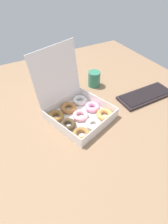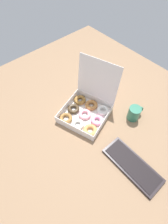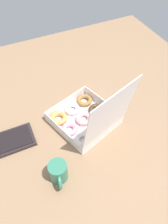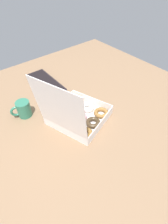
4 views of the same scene
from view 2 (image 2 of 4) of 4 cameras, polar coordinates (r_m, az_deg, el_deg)
name	(u,v)px [view 2 (image 2 of 4)]	position (r cm, az deg, el deg)	size (l,w,h in cm)	color
ground_plane	(81,116)	(127.58, -1.04, -1.42)	(180.00, 180.00, 2.00)	#8F6D4F
donut_box	(87,110)	(124.39, 0.85, 0.52)	(39.60, 42.40, 36.32)	white
keyboard	(132,165)	(112.65, 15.49, -16.38)	(37.05, 14.98, 2.20)	#282023
coffee_mug	(134,113)	(126.44, 16.14, -0.29)	(8.32, 12.28, 10.50)	#31785D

